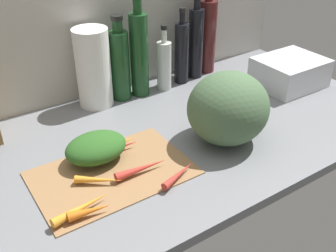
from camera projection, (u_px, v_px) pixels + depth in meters
ground_plane at (147, 142)px, 122.97cm from camera, size 170.00×80.00×3.00cm
wall_back at (86, 13)px, 133.90cm from camera, size 170.00×3.00×60.00cm
cutting_board at (113, 172)px, 107.11cm from camera, size 42.01×27.61×0.80cm
carrot_0 at (99, 180)px, 102.11cm from camera, size 11.33×9.08×2.08cm
carrot_1 at (111, 146)px, 114.92cm from camera, size 17.08×2.99×2.38cm
carrot_2 at (179, 174)px, 104.17cm from camera, size 12.80×6.29×2.04cm
carrot_3 at (82, 208)px, 93.14cm from camera, size 15.65×4.77×2.39cm
carrot_4 at (118, 147)px, 114.58cm from camera, size 12.52×3.19×2.35cm
carrot_5 at (90, 211)px, 92.11cm from camera, size 10.50×4.13×2.47cm
carrot_6 at (141, 168)px, 106.00cm from camera, size 15.24×3.11×2.39cm
carrot_greens_pile at (96, 148)px, 110.02cm from camera, size 17.48×13.44×7.39cm
winter_squash at (228, 108)px, 116.05cm from camera, size 24.86×23.39×21.87cm
paper_towel_roll at (93, 68)px, 134.50cm from camera, size 11.89×11.89×27.38cm
bottle_0 at (120, 64)px, 138.82cm from camera, size 7.02×7.02×30.34cm
bottle_1 at (139, 53)px, 140.20cm from camera, size 6.59×6.59×37.41cm
bottle_2 at (164, 65)px, 147.35cm from camera, size 5.42×5.42×24.65cm
bottle_3 at (182, 52)px, 151.31cm from camera, size 5.51×5.51×29.13cm
bottle_4 at (196, 42)px, 154.53cm from camera, size 5.88×5.88×35.05cm
bottle_5 at (207, 35)px, 159.10cm from camera, size 7.15×7.15×36.80cm
dish_rack at (290, 72)px, 152.08cm from camera, size 24.73×20.39×10.80cm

